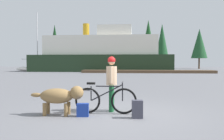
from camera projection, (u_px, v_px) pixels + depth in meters
The scene contains 13 objects.
ground_plane at pixel (116, 114), 6.51m from camera, with size 160.00×160.00×0.00m, color slate.
bicycle at pixel (105, 100), 6.53m from camera, with size 1.79×0.44×0.93m.
person_cyclist at pixel (112, 79), 6.85m from camera, with size 0.32×0.53×1.66m.
dog at pixel (60, 96), 6.34m from camera, with size 1.51×0.50×0.83m.
backpack at pixel (137, 109), 6.00m from camera, with size 0.28×0.20×0.48m, color #3F3F4C.
handbag_pannier at pixel (83, 110), 6.19m from camera, with size 0.32×0.18×0.36m, color navy.
dock_pier at pixel (147, 71), 33.21m from camera, with size 19.03×2.45×0.40m, color brown.
ferry_boat at pixel (103, 55), 40.04m from camera, with size 23.59×8.62×8.38m.
sailboat_moored at pixel (38, 69), 37.85m from camera, with size 7.41×2.07×9.83m.
pine_tree_far_left at pixel (55, 43), 56.92m from camera, with size 2.80×2.80×11.08m.
pine_tree_center at pixel (148, 39), 55.19m from camera, with size 3.60×3.60×11.86m.
pine_tree_far_right at pixel (199, 44), 54.90m from camera, with size 3.77×3.77×9.69m.
pine_tree_mid_back at pixel (162, 42), 61.18m from camera, with size 3.74×3.74×11.97m.
Camera 1 is at (0.46, -6.45, 1.46)m, focal length 36.43 mm.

